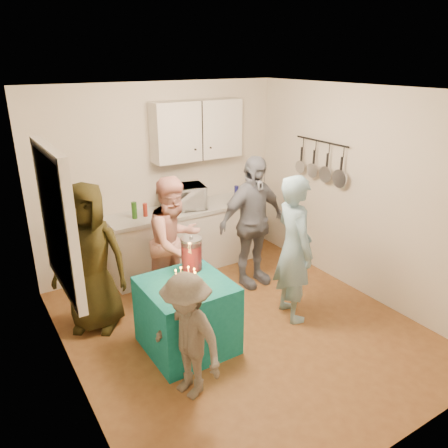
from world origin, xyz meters
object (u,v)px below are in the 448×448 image
counter (186,240)px  woman_back_center (175,243)px  woman_back_left (89,258)px  woman_back_right (252,222)px  punch_jar (192,255)px  party_table (187,315)px  man_birthday (294,249)px  child_near_left (187,336)px  microwave (183,197)px

counter → woman_back_center: woman_back_center is taller
woman_back_left → woman_back_right: (2.09, -0.10, 0.03)m
punch_jar → woman_back_left: bearing=143.9°
party_table → woman_back_center: 1.02m
man_birthday → woman_back_center: 1.41m
punch_jar → woman_back_right: woman_back_right is taller
woman_back_left → party_table: bearing=-16.9°
punch_jar → child_near_left: (-0.51, -0.85, -0.33)m
punch_jar → woman_back_center: 0.65m
party_table → woman_back_center: bearing=70.6°
counter → man_birthday: man_birthday is taller
counter → party_table: size_ratio=2.59×
microwave → child_near_left: (-1.15, -2.30, -0.47)m
party_table → man_birthday: size_ratio=0.49×
counter → woman_back_center: (-0.56, -0.82, 0.38)m
child_near_left → woman_back_center: bearing=141.2°
punch_jar → woman_back_right: 1.32m
party_table → child_near_left: child_near_left is taller
counter → man_birthday: (0.45, -1.80, 0.43)m
counter → woman_back_left: size_ratio=1.30×
woman_back_center → woman_back_right: (1.08, -0.07, 0.06)m
counter → child_near_left: (-1.18, -2.30, 0.17)m
microwave → punch_jar: microwave is taller
man_birthday → party_table: bearing=97.4°
microwave → woman_back_right: size_ratio=0.34×
counter → party_table: bearing=-117.2°
woman_back_right → microwave: bearing=117.1°
party_table → woman_back_left: size_ratio=0.50×
punch_jar → child_near_left: child_near_left is taller
man_birthday → woman_back_left: bearing=75.4°
microwave → child_near_left: bearing=-104.8°
microwave → party_table: 2.02m
microwave → man_birthday: (0.48, -1.80, -0.21)m
punch_jar → party_table: bearing=-129.4°
woman_back_center → woman_back_right: bearing=-21.6°
counter → microwave: (-0.03, 0.00, 0.64)m
woman_back_right → man_birthday: bearing=-98.6°
microwave → child_near_left: microwave is taller
microwave → woman_back_center: (-0.53, -0.82, -0.26)m
woman_back_left → woman_back_center: (1.01, -0.03, -0.04)m
microwave → woman_back_right: 1.07m
man_birthday → woman_back_left: man_birthday is taller
counter → punch_jar: (-0.67, -1.45, 0.50)m
counter → woman_back_left: (-1.57, -0.79, 0.42)m
man_birthday → woman_back_center: man_birthday is taller
counter → microwave: 0.64m
punch_jar → woman_back_center: woman_back_center is taller
woman_back_center → child_near_left: (-0.61, -1.48, -0.21)m
party_table → man_birthday: 1.41m
microwave → woman_back_center: size_ratio=0.36×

